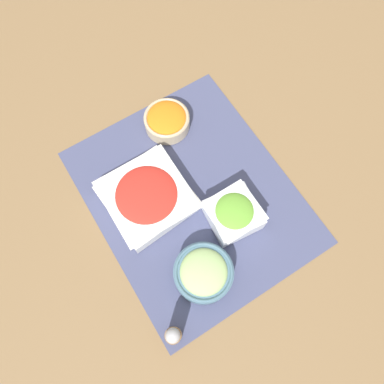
{
  "coord_description": "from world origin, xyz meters",
  "views": [
    {
      "loc": [
        -0.26,
        0.17,
        0.9
      ],
      "look_at": [
        0.0,
        0.0,
        0.03
      ],
      "focal_mm": 35.0,
      "sensor_mm": 36.0,
      "label": 1
    }
  ],
  "objects_px": {
    "cucumber_bowl": "(203,273)",
    "pepper_shaker": "(174,335)",
    "lettuce_bowl": "(233,214)",
    "tomato_bowl": "(147,197)",
    "carrot_bowl": "(167,120)"
  },
  "relations": [
    {
      "from": "tomato_bowl",
      "to": "lettuce_bowl",
      "type": "height_order",
      "value": "lettuce_bowl"
    },
    {
      "from": "lettuce_bowl",
      "to": "cucumber_bowl",
      "type": "bearing_deg",
      "value": 120.13
    },
    {
      "from": "pepper_shaker",
      "to": "carrot_bowl",
      "type": "bearing_deg",
      "value": -29.12
    },
    {
      "from": "cucumber_bowl",
      "to": "pepper_shaker",
      "type": "relative_size",
      "value": 1.37
    },
    {
      "from": "tomato_bowl",
      "to": "carrot_bowl",
      "type": "height_order",
      "value": "tomato_bowl"
    },
    {
      "from": "carrot_bowl",
      "to": "pepper_shaker",
      "type": "distance_m",
      "value": 0.53
    },
    {
      "from": "cucumber_bowl",
      "to": "pepper_shaker",
      "type": "xyz_separation_m",
      "value": [
        -0.08,
        0.13,
        0.01
      ]
    },
    {
      "from": "lettuce_bowl",
      "to": "pepper_shaker",
      "type": "height_order",
      "value": "pepper_shaker"
    },
    {
      "from": "tomato_bowl",
      "to": "cucumber_bowl",
      "type": "bearing_deg",
      "value": -175.79
    },
    {
      "from": "carrot_bowl",
      "to": "tomato_bowl",
      "type": "bearing_deg",
      "value": 136.44
    },
    {
      "from": "tomato_bowl",
      "to": "pepper_shaker",
      "type": "distance_m",
      "value": 0.33
    },
    {
      "from": "lettuce_bowl",
      "to": "cucumber_bowl",
      "type": "height_order",
      "value": "lettuce_bowl"
    },
    {
      "from": "tomato_bowl",
      "to": "cucumber_bowl",
      "type": "relative_size",
      "value": 1.52
    },
    {
      "from": "cucumber_bowl",
      "to": "pepper_shaker",
      "type": "bearing_deg",
      "value": 121.68
    },
    {
      "from": "tomato_bowl",
      "to": "carrot_bowl",
      "type": "distance_m",
      "value": 0.22
    }
  ]
}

